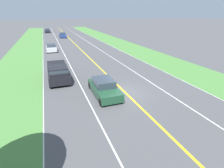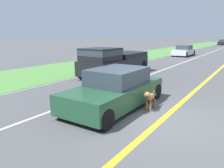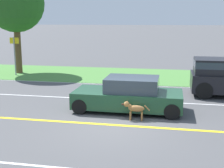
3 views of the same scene
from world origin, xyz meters
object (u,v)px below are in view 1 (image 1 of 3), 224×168
object	(u,v)px
car_trailing_far	(47,31)
ego_car	(104,88)
dog	(115,86)
car_trailing_near	(51,48)
pickup_truck	(58,71)
car_trailing_mid	(63,35)

from	to	relation	value
car_trailing_far	ego_car	bearing A→B (deg)	93.51
dog	car_trailing_near	world-z (taller)	car_trailing_near
ego_car	car_trailing_far	xyz separation A→B (m)	(3.49, -56.93, 0.00)
ego_car	dog	size ratio (longest dim) A/B	4.11
ego_car	car_trailing_far	size ratio (longest dim) A/B	0.96
pickup_truck	car_trailing_near	size ratio (longest dim) A/B	1.29
pickup_truck	car_trailing_mid	xyz separation A→B (m)	(-3.87, -35.61, -0.28)
car_trailing_near	car_trailing_far	world-z (taller)	car_trailing_far
car_trailing_mid	car_trailing_far	bearing A→B (deg)	-76.44
pickup_truck	car_trailing_mid	distance (m)	35.83
ego_car	car_trailing_near	world-z (taller)	ego_car
ego_car	pickup_truck	bearing A→B (deg)	-56.24
pickup_truck	car_trailing_near	distance (m)	16.27
pickup_truck	car_trailing_mid	size ratio (longest dim) A/B	1.25
dog	car_trailing_mid	bearing A→B (deg)	-91.48
dog	pickup_truck	distance (m)	6.74
car_trailing_far	car_trailing_mid	bearing A→B (deg)	103.56
dog	pickup_truck	size ratio (longest dim) A/B	0.19
pickup_truck	ego_car	bearing A→B (deg)	123.76
car_trailing_mid	car_trailing_far	world-z (taller)	car_trailing_mid
pickup_truck	car_trailing_far	bearing A→B (deg)	-89.98
car_trailing_mid	car_trailing_far	distance (m)	16.58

